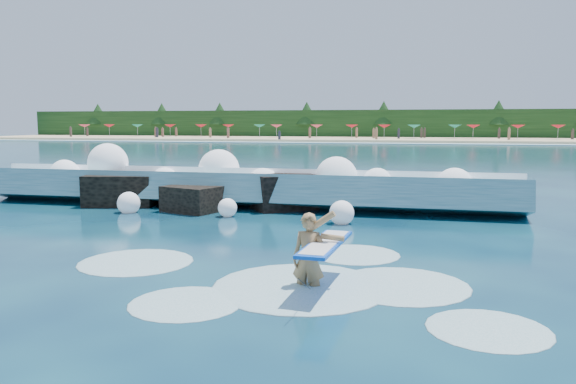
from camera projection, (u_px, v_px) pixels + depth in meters
The scene contains 11 objects.
ground at pixel (198, 257), 12.00m from camera, with size 200.00×200.00×0.00m, color #07213C.
beach at pixel (394, 140), 87.20m from camera, with size 140.00×20.00×0.40m, color tan.
wet_band at pixel (389, 143), 76.61m from camera, with size 140.00×5.00×0.08m, color silver.
treeline at pixel (397, 124), 96.56m from camera, with size 140.00×4.00×5.00m, color black.
breaking_wave at pixel (240, 189), 19.46m from camera, with size 18.58×2.87×1.60m.
rock_cluster at pixel (192, 195), 18.95m from camera, with size 8.26×3.32×1.35m.
surfer_with_board at pixel (312, 256), 9.58m from camera, with size 0.91×2.81×1.60m.
wave_spray at pixel (234, 176), 19.43m from camera, with size 14.93×4.60×2.16m.
surf_foam at pixel (296, 281), 10.14m from camera, with size 8.69×5.87×0.16m.
beach_umbrellas at pixel (396, 126), 88.22m from camera, with size 111.45×6.80×0.50m.
beachgoers at pixel (400, 134), 84.73m from camera, with size 106.28×11.24×1.92m.
Camera 1 is at (4.64, -10.95, 2.86)m, focal length 35.00 mm.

